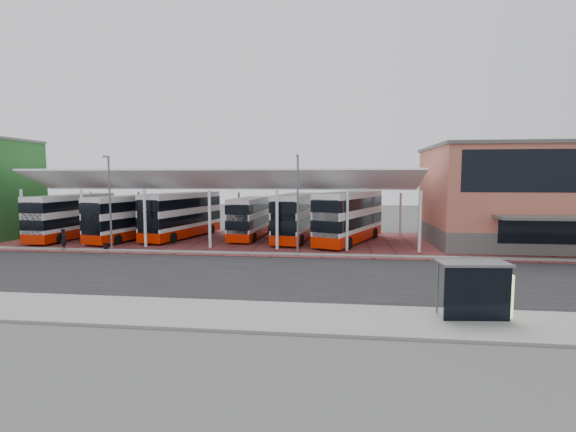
{
  "coord_description": "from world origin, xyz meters",
  "views": [
    {
      "loc": [
        5.17,
        -26.94,
        6.26
      ],
      "look_at": [
        0.92,
        8.78,
        2.95
      ],
      "focal_mm": 26.0,
      "sensor_mm": 36.0,
      "label": 1
    }
  ],
  "objects_px": {
    "pedestrian": "(64,239)",
    "bus_2": "(182,215)",
    "bus_1": "(132,217)",
    "bus_3": "(251,218)",
    "bus_5": "(350,217)",
    "bus_0": "(73,217)",
    "terminal": "(532,195)",
    "bus_shelter": "(481,284)",
    "bus_4": "(296,217)"
  },
  "relations": [
    {
      "from": "bus_1",
      "to": "pedestrian",
      "type": "height_order",
      "value": "bus_1"
    },
    {
      "from": "bus_0",
      "to": "bus_2",
      "type": "bearing_deg",
      "value": 13.33
    },
    {
      "from": "bus_5",
      "to": "bus_shelter",
      "type": "distance_m",
      "value": 22.33
    },
    {
      "from": "bus_4",
      "to": "bus_1",
      "type": "bearing_deg",
      "value": -167.93
    },
    {
      "from": "bus_1",
      "to": "pedestrian",
      "type": "xyz_separation_m",
      "value": [
        -2.8,
        -6.66,
        -1.28
      ]
    },
    {
      "from": "bus_4",
      "to": "bus_3",
      "type": "bearing_deg",
      "value": 175.51
    },
    {
      "from": "bus_3",
      "to": "bus_4",
      "type": "bearing_deg",
      "value": -7.27
    },
    {
      "from": "bus_0",
      "to": "bus_shelter",
      "type": "xyz_separation_m",
      "value": [
        33.18,
        -21.03,
        -0.61
      ]
    },
    {
      "from": "bus_1",
      "to": "bus_0",
      "type": "bearing_deg",
      "value": -164.56
    },
    {
      "from": "bus_0",
      "to": "pedestrian",
      "type": "bearing_deg",
      "value": -57.86
    },
    {
      "from": "bus_2",
      "to": "pedestrian",
      "type": "height_order",
      "value": "bus_2"
    },
    {
      "from": "bus_3",
      "to": "pedestrian",
      "type": "bearing_deg",
      "value": -144.1
    },
    {
      "from": "bus_2",
      "to": "pedestrian",
      "type": "relative_size",
      "value": 6.31
    },
    {
      "from": "bus_2",
      "to": "bus_4",
      "type": "relative_size",
      "value": 1.02
    },
    {
      "from": "pedestrian",
      "to": "bus_3",
      "type": "bearing_deg",
      "value": -73.37
    },
    {
      "from": "terminal",
      "to": "bus_0",
      "type": "height_order",
      "value": "terminal"
    },
    {
      "from": "bus_3",
      "to": "bus_5",
      "type": "relative_size",
      "value": 0.86
    },
    {
      "from": "bus_1",
      "to": "pedestrian",
      "type": "bearing_deg",
      "value": -99.0
    },
    {
      "from": "bus_4",
      "to": "bus_shelter",
      "type": "height_order",
      "value": "bus_4"
    },
    {
      "from": "bus_0",
      "to": "bus_3",
      "type": "bearing_deg",
      "value": 12.25
    },
    {
      "from": "bus_0",
      "to": "bus_4",
      "type": "xyz_separation_m",
      "value": [
        22.85,
        1.85,
        0.06
      ]
    },
    {
      "from": "terminal",
      "to": "pedestrian",
      "type": "xyz_separation_m",
      "value": [
        -41.27,
        -7.77,
        -3.68
      ]
    },
    {
      "from": "bus_4",
      "to": "bus_5",
      "type": "xyz_separation_m",
      "value": [
        5.32,
        -1.13,
        0.13
      ]
    },
    {
      "from": "pedestrian",
      "to": "bus_2",
      "type": "bearing_deg",
      "value": -57.46
    },
    {
      "from": "terminal",
      "to": "bus_shelter",
      "type": "relative_size",
      "value": 5.78
    },
    {
      "from": "bus_5",
      "to": "bus_shelter",
      "type": "xyz_separation_m",
      "value": [
        5.01,
        -21.74,
        -0.8
      ]
    },
    {
      "from": "bus_0",
      "to": "bus_2",
      "type": "distance_m",
      "value": 11.14
    },
    {
      "from": "bus_5",
      "to": "pedestrian",
      "type": "relative_size",
      "value": 6.51
    },
    {
      "from": "bus_5",
      "to": "bus_4",
      "type": "bearing_deg",
      "value": -169.79
    },
    {
      "from": "bus_5",
      "to": "pedestrian",
      "type": "distance_m",
      "value": 25.71
    },
    {
      "from": "bus_0",
      "to": "bus_4",
      "type": "bearing_deg",
      "value": 8.22
    },
    {
      "from": "bus_2",
      "to": "bus_shelter",
      "type": "height_order",
      "value": "bus_2"
    },
    {
      "from": "pedestrian",
      "to": "terminal",
      "type": "bearing_deg",
      "value": -95.08
    },
    {
      "from": "bus_5",
      "to": "bus_1",
      "type": "bearing_deg",
      "value": -156.37
    },
    {
      "from": "bus_0",
      "to": "bus_shelter",
      "type": "distance_m",
      "value": 39.28
    },
    {
      "from": "bus_3",
      "to": "bus_shelter",
      "type": "relative_size",
      "value": 3.21
    },
    {
      "from": "terminal",
      "to": "bus_1",
      "type": "bearing_deg",
      "value": -178.34
    },
    {
      "from": "bus_4",
      "to": "bus_shelter",
      "type": "distance_m",
      "value": 25.11
    },
    {
      "from": "terminal",
      "to": "bus_5",
      "type": "xyz_separation_m",
      "value": [
        -16.63,
        -0.58,
        -2.19
      ]
    },
    {
      "from": "bus_3",
      "to": "bus_4",
      "type": "xyz_separation_m",
      "value": [
        4.76,
        -0.91,
        0.21
      ]
    },
    {
      "from": "bus_1",
      "to": "bus_3",
      "type": "bearing_deg",
      "value": 26.2
    },
    {
      "from": "bus_5",
      "to": "terminal",
      "type": "bearing_deg",
      "value": 24.21
    },
    {
      "from": "bus_3",
      "to": "bus_0",
      "type": "bearing_deg",
      "value": -167.83
    },
    {
      "from": "bus_3",
      "to": "pedestrian",
      "type": "xyz_separation_m",
      "value": [
        -14.56,
        -9.23,
        -1.15
      ]
    },
    {
      "from": "bus_4",
      "to": "pedestrian",
      "type": "xyz_separation_m",
      "value": [
        -19.32,
        -8.33,
        -1.36
      ]
    },
    {
      "from": "bus_shelter",
      "to": "bus_4",
      "type": "bearing_deg",
      "value": 108.57
    },
    {
      "from": "bus_2",
      "to": "terminal",
      "type": "bearing_deg",
      "value": 11.62
    },
    {
      "from": "bus_2",
      "to": "bus_shelter",
      "type": "bearing_deg",
      "value": -33.28
    },
    {
      "from": "bus_2",
      "to": "bus_1",
      "type": "bearing_deg",
      "value": -147.24
    },
    {
      "from": "terminal",
      "to": "bus_4",
      "type": "bearing_deg",
      "value": 178.55
    }
  ]
}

